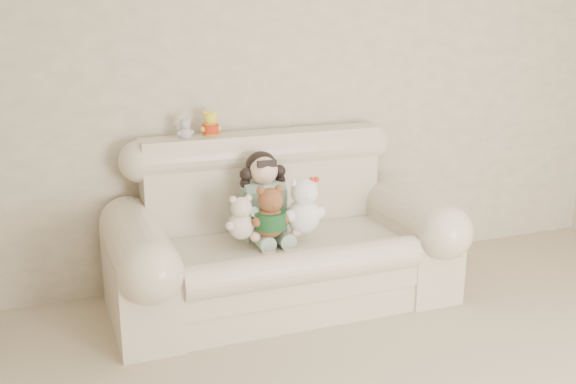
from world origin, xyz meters
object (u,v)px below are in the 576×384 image
Objects in this scene: sofa at (282,225)px; cream_teddy at (241,213)px; seated_child at (264,195)px; brown_teddy at (270,207)px; white_cat at (304,200)px.

sofa is 0.34m from cream_teddy.
seated_child reaches higher than brown_teddy.
sofa reaches higher than cream_teddy.
cream_teddy is at bearing -139.79° from seated_child.
brown_teddy is (-0.13, -0.14, 0.17)m from sofa.
brown_teddy reaches higher than cream_teddy.
sofa is at bearing 128.50° from white_cat.
white_cat is at bearing 1.81° from brown_teddy.
brown_teddy is at bearing -101.92° from seated_child.
seated_child is 0.28m from cream_teddy.
seated_child is 1.34× the size of white_cat.
white_cat reaches higher than brown_teddy.
seated_child is at bearing 45.01° from cream_teddy.
seated_child is at bearing 135.67° from white_cat.
brown_teddy is 0.90× the size of white_cat.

